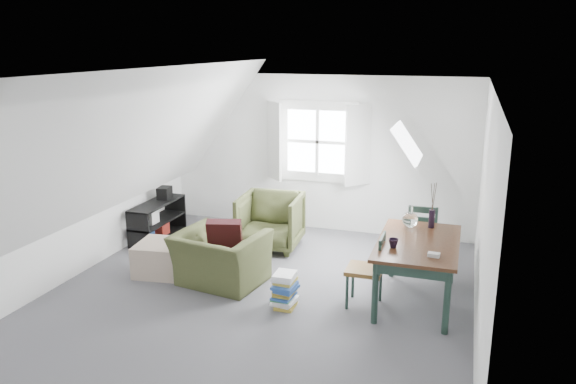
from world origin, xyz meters
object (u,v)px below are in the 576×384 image
(armchair_far, at_px, (271,247))
(magazine_stack, at_px, (285,290))
(dining_table, at_px, (418,249))
(dining_chair_far, at_px, (422,234))
(dining_chair_near, at_px, (368,269))
(media_shelf, at_px, (157,223))
(armchair_near, at_px, (221,283))
(ottoman, at_px, (162,258))

(armchair_far, bearing_deg, magazine_stack, -69.23)
(dining_table, bearing_deg, dining_chair_far, 96.51)
(dining_table, bearing_deg, armchair_far, 156.57)
(armchair_far, bearing_deg, dining_chair_far, -6.47)
(dining_chair_near, height_order, media_shelf, dining_chair_near)
(dining_table, relative_size, magazine_stack, 3.73)
(armchair_near, distance_m, armchair_far, 1.45)
(dining_chair_near, height_order, magazine_stack, dining_chair_near)
(armchair_far, relative_size, magazine_stack, 2.21)
(dining_chair_far, relative_size, magazine_stack, 2.24)
(armchair_far, relative_size, ottoman, 1.43)
(ottoman, bearing_deg, media_shelf, 123.82)
(magazine_stack, bearing_deg, ottoman, 166.54)
(ottoman, bearing_deg, armchair_near, -5.01)
(media_shelf, bearing_deg, dining_chair_near, -22.11)
(armchair_near, xyz_separation_m, dining_table, (2.41, 0.23, 0.66))
(dining_chair_far, bearing_deg, armchair_far, -6.96)
(magazine_stack, bearing_deg, armchair_far, 114.54)
(armchair_far, distance_m, ottoman, 1.72)
(dining_chair_far, relative_size, media_shelf, 0.80)
(armchair_near, bearing_deg, magazine_stack, 168.68)
(armchair_near, height_order, ottoman, ottoman)
(dining_chair_far, bearing_deg, media_shelf, -3.01)
(armchair_far, xyz_separation_m, ottoman, (-1.04, -1.36, 0.21))
(armchair_near, bearing_deg, dining_chair_far, -141.36)
(armchair_near, xyz_separation_m, armchair_far, (0.16, 1.44, 0.00))
(ottoman, relative_size, magazine_stack, 1.55)
(dining_table, xyz_separation_m, media_shelf, (-4.07, 1.01, -0.40))
(dining_chair_far, xyz_separation_m, media_shelf, (-4.04, -0.09, -0.21))
(ottoman, relative_size, dining_chair_far, 0.69)
(dining_table, xyz_separation_m, magazine_stack, (-1.42, -0.60, -0.45))
(armchair_near, relative_size, ottoman, 1.66)
(dining_chair_near, bearing_deg, media_shelf, -129.04)
(dining_chair_near, bearing_deg, dining_table, 98.15)
(armchair_far, height_order, media_shelf, media_shelf)
(ottoman, bearing_deg, armchair_far, 52.77)
(armchair_far, height_order, dining_chair_far, dining_chair_far)
(armchair_near, relative_size, dining_chair_near, 1.20)
(media_shelf, bearing_deg, magazine_stack, -33.57)
(armchair_near, xyz_separation_m, dining_chair_near, (1.88, -0.04, 0.46))
(armchair_far, relative_size, media_shelf, 0.79)
(armchair_far, bearing_deg, dining_chair_near, -44.43)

